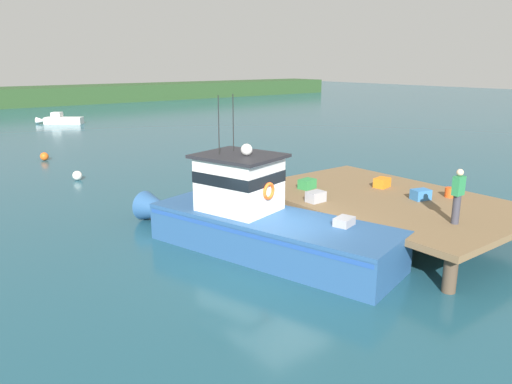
{
  "coord_description": "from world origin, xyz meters",
  "views": [
    {
      "loc": [
        -8.88,
        -10.23,
        5.78
      ],
      "look_at": [
        1.2,
        2.75,
        1.4
      ],
      "focal_mm": 34.45,
      "sensor_mm": 36.0,
      "label": 1
    }
  ],
  "objects_px": {
    "crate_single_far": "(307,184)",
    "moored_boat_far_right": "(61,120)",
    "crate_single_by_cleat": "(382,183)",
    "main_fishing_boat": "(255,219)",
    "bait_bucket": "(450,192)",
    "mooring_buoy_spare_mooring": "(77,176)",
    "crate_stack_mid_dock": "(316,197)",
    "mooring_buoy_inshore": "(44,156)",
    "crate_stack_near_edge": "(421,195)",
    "deckhand_by_the_boat": "(458,195)",
    "mooring_buoy_channel_marker": "(194,202)"
  },
  "relations": [
    {
      "from": "main_fishing_boat",
      "to": "bait_bucket",
      "type": "bearing_deg",
      "value": -21.93
    },
    {
      "from": "bait_bucket",
      "to": "moored_boat_far_right",
      "type": "relative_size",
      "value": 0.09
    },
    {
      "from": "crate_stack_near_edge",
      "to": "mooring_buoy_spare_mooring",
      "type": "height_order",
      "value": "crate_stack_near_edge"
    },
    {
      "from": "mooring_buoy_inshore",
      "to": "crate_single_by_cleat",
      "type": "bearing_deg",
      "value": -70.43
    },
    {
      "from": "bait_bucket",
      "to": "moored_boat_far_right",
      "type": "xyz_separation_m",
      "value": [
        -1.39,
        39.65,
        -0.99
      ]
    },
    {
      "from": "main_fishing_boat",
      "to": "crate_stack_mid_dock",
      "type": "relative_size",
      "value": 16.55
    },
    {
      "from": "crate_single_far",
      "to": "mooring_buoy_inshore",
      "type": "xyz_separation_m",
      "value": [
        -4.59,
        18.0,
        -1.14
      ]
    },
    {
      "from": "crate_stack_near_edge",
      "to": "bait_bucket",
      "type": "xyz_separation_m",
      "value": [
        1.07,
        -0.43,
        -0.01
      ]
    },
    {
      "from": "crate_single_by_cleat",
      "to": "mooring_buoy_spare_mooring",
      "type": "height_order",
      "value": "crate_single_by_cleat"
    },
    {
      "from": "mooring_buoy_channel_marker",
      "to": "crate_single_far",
      "type": "bearing_deg",
      "value": -58.62
    },
    {
      "from": "main_fishing_boat",
      "to": "crate_single_by_cleat",
      "type": "xyz_separation_m",
      "value": [
        5.79,
        -0.3,
        0.37
      ]
    },
    {
      "from": "deckhand_by_the_boat",
      "to": "mooring_buoy_inshore",
      "type": "height_order",
      "value": "deckhand_by_the_boat"
    },
    {
      "from": "crate_single_by_cleat",
      "to": "moored_boat_far_right",
      "type": "bearing_deg",
      "value": 91.01
    },
    {
      "from": "crate_stack_mid_dock",
      "to": "moored_boat_far_right",
      "type": "height_order",
      "value": "crate_stack_mid_dock"
    },
    {
      "from": "main_fishing_boat",
      "to": "moored_boat_far_right",
      "type": "bearing_deg",
      "value": 82.11
    },
    {
      "from": "bait_bucket",
      "to": "moored_boat_far_right",
      "type": "height_order",
      "value": "bait_bucket"
    },
    {
      "from": "crate_stack_near_edge",
      "to": "mooring_buoy_inshore",
      "type": "height_order",
      "value": "crate_stack_near_edge"
    },
    {
      "from": "crate_single_far",
      "to": "mooring_buoy_channel_marker",
      "type": "relative_size",
      "value": 1.58
    },
    {
      "from": "crate_stack_mid_dock",
      "to": "crate_single_far",
      "type": "xyz_separation_m",
      "value": [
        1.0,
        1.47,
        0.0
      ]
    },
    {
      "from": "crate_stack_mid_dock",
      "to": "mooring_buoy_inshore",
      "type": "height_order",
      "value": "crate_stack_mid_dock"
    },
    {
      "from": "mooring_buoy_spare_mooring",
      "to": "crate_single_by_cleat",
      "type": "bearing_deg",
      "value": -61.86
    },
    {
      "from": "crate_single_far",
      "to": "moored_boat_far_right",
      "type": "bearing_deg",
      "value": 87.25
    },
    {
      "from": "deckhand_by_the_boat",
      "to": "moored_boat_far_right",
      "type": "relative_size",
      "value": 0.41
    },
    {
      "from": "mooring_buoy_inshore",
      "to": "mooring_buoy_channel_marker",
      "type": "distance_m",
      "value": 14.1
    },
    {
      "from": "crate_single_far",
      "to": "mooring_buoy_channel_marker",
      "type": "distance_m",
      "value": 4.9
    },
    {
      "from": "deckhand_by_the_boat",
      "to": "mooring_buoy_channel_marker",
      "type": "height_order",
      "value": "deckhand_by_the_boat"
    },
    {
      "from": "crate_single_by_cleat",
      "to": "crate_stack_mid_dock",
      "type": "bearing_deg",
      "value": 178.19
    },
    {
      "from": "crate_stack_near_edge",
      "to": "crate_single_by_cleat",
      "type": "xyz_separation_m",
      "value": [
        0.34,
        1.9,
        -0.0
      ]
    },
    {
      "from": "main_fishing_boat",
      "to": "crate_stack_mid_dock",
      "type": "xyz_separation_m",
      "value": [
        2.42,
        -0.19,
        0.37
      ]
    },
    {
      "from": "crate_single_by_cleat",
      "to": "bait_bucket",
      "type": "bearing_deg",
      "value": -72.5
    },
    {
      "from": "crate_stack_mid_dock",
      "to": "deckhand_by_the_boat",
      "type": "xyz_separation_m",
      "value": [
        1.59,
        -4.14,
        0.68
      ]
    },
    {
      "from": "crate_single_by_cleat",
      "to": "mooring_buoy_inshore",
      "type": "relative_size",
      "value": 1.23
    },
    {
      "from": "crate_single_far",
      "to": "deckhand_by_the_boat",
      "type": "xyz_separation_m",
      "value": [
        0.59,
        -5.61,
        0.68
      ]
    },
    {
      "from": "crate_stack_mid_dock",
      "to": "mooring_buoy_spare_mooring",
      "type": "distance_m",
      "value": 13.71
    },
    {
      "from": "crate_stack_mid_dock",
      "to": "moored_boat_far_right",
      "type": "bearing_deg",
      "value": 85.83
    },
    {
      "from": "crate_stack_mid_dock",
      "to": "mooring_buoy_inshore",
      "type": "bearing_deg",
      "value": 100.45
    },
    {
      "from": "bait_bucket",
      "to": "mooring_buoy_spare_mooring",
      "type": "relative_size",
      "value": 0.72
    },
    {
      "from": "bait_bucket",
      "to": "mooring_buoy_inshore",
      "type": "bearing_deg",
      "value": 109.35
    },
    {
      "from": "crate_single_by_cleat",
      "to": "bait_bucket",
      "type": "xyz_separation_m",
      "value": [
        0.73,
        -2.33,
        -0.01
      ]
    },
    {
      "from": "crate_stack_near_edge",
      "to": "bait_bucket",
      "type": "relative_size",
      "value": 1.76
    },
    {
      "from": "bait_bucket",
      "to": "deckhand_by_the_boat",
      "type": "bearing_deg",
      "value": -145.85
    },
    {
      "from": "mooring_buoy_channel_marker",
      "to": "main_fishing_boat",
      "type": "bearing_deg",
      "value": -100.03
    },
    {
      "from": "moored_boat_far_right",
      "to": "bait_bucket",
      "type": "bearing_deg",
      "value": -87.99
    },
    {
      "from": "crate_stack_near_edge",
      "to": "mooring_buoy_inshore",
      "type": "bearing_deg",
      "value": 107.14
    },
    {
      "from": "deckhand_by_the_boat",
      "to": "crate_stack_near_edge",
      "type": "bearing_deg",
      "value": 55.9
    },
    {
      "from": "main_fishing_boat",
      "to": "mooring_buoy_inshore",
      "type": "distance_m",
      "value": 19.33
    },
    {
      "from": "mooring_buoy_channel_marker",
      "to": "mooring_buoy_spare_mooring",
      "type": "bearing_deg",
      "value": 106.38
    },
    {
      "from": "mooring_buoy_spare_mooring",
      "to": "mooring_buoy_inshore",
      "type": "xyz_separation_m",
      "value": [
        0.13,
        6.32,
        0.01
      ]
    },
    {
      "from": "main_fishing_boat",
      "to": "mooring_buoy_channel_marker",
      "type": "height_order",
      "value": "main_fishing_boat"
    },
    {
      "from": "moored_boat_far_right",
      "to": "mooring_buoy_inshore",
      "type": "height_order",
      "value": "moored_boat_far_right"
    }
  ]
}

